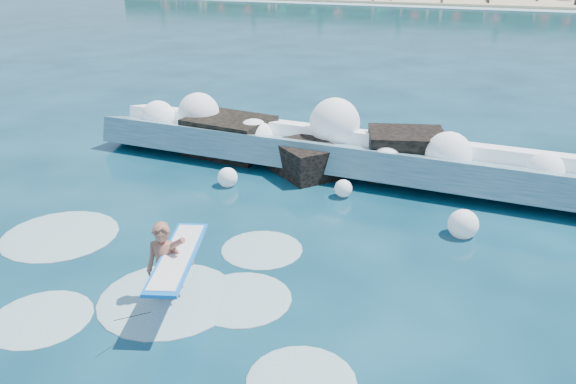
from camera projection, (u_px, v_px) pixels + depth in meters
ground at (185, 268)px, 11.75m from camera, size 200.00×200.00×0.00m
beach at (495, 1)px, 77.64m from camera, size 140.00×20.00×0.40m
wet_band at (488, 8)px, 68.40m from camera, size 140.00×5.00×0.08m
breaking_wave at (352, 155)px, 16.90m from camera, size 16.51×2.64×1.42m
rock_cluster at (304, 149)px, 17.42m from camera, size 8.38×3.56×1.52m
surfer_with_board at (168, 267)px, 10.39m from camera, size 1.47×3.04×1.92m
wave_spray at (324, 137)px, 16.99m from camera, size 15.17×4.67×2.14m
surf_foam at (144, 278)px, 11.39m from camera, size 9.24×5.75×0.13m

